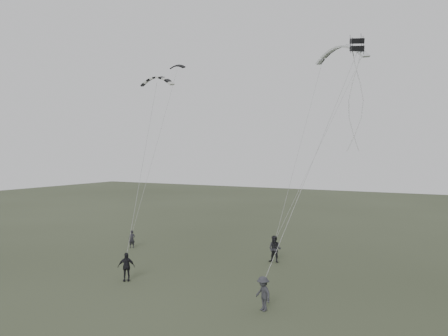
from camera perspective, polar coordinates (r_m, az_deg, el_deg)
The scene contains 9 objects.
ground at distance 29.46m, azimuth -6.04°, elevation -13.87°, with size 140.00×140.00×0.00m, color #323925.
flyer_left at distance 38.19m, azimuth -11.94°, elevation -9.08°, with size 0.54×0.35×1.48m, color black.
flyer_right at distance 32.72m, azimuth 6.65°, elevation -10.48°, with size 0.96×0.75×1.97m, color black.
flyer_center at distance 28.75m, azimuth -12.66°, elevation -12.46°, with size 1.05×0.44×1.78m, color black.
flyer_far at distance 23.19m, azimuth 5.13°, elevation -16.03°, with size 1.13×0.65×1.75m, color #2D2D33.
kite_dark_small at distance 40.74m, azimuth -6.13°, elevation 13.16°, with size 1.41×0.42×0.48m, color black, non-canonical shape.
kite_pale_large at distance 39.56m, azimuth 15.07°, elevation 15.08°, with size 4.60×1.03×1.84m, color #B7BABD, non-canonical shape.
kite_striped at distance 36.23m, azimuth -8.75°, elevation 11.63°, with size 2.70×0.68×1.09m, color black, non-canonical shape.
kite_box at distance 28.17m, azimuth 16.97°, elevation 15.15°, with size 0.73×0.73×0.75m, color black, non-canonical shape.
Camera 1 is at (15.97, -23.42, 8.05)m, focal length 35.00 mm.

